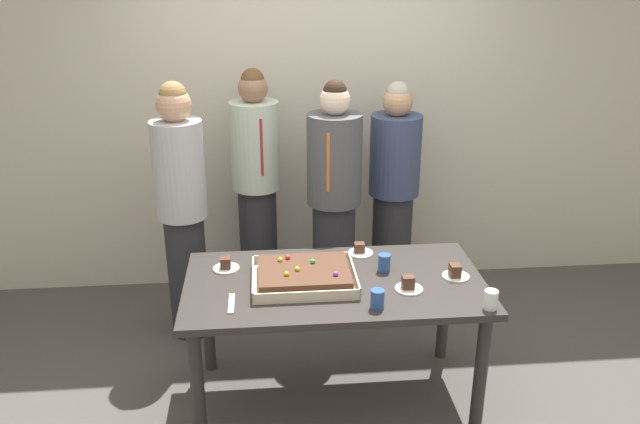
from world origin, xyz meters
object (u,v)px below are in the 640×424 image
drink_cup_middle (491,300)px  person_striped_tie_right (257,188)px  plated_slice_near_right (226,266)px  plated_slice_far_right (409,285)px  person_far_right_suit (334,203)px  person_green_shirt_behind (394,193)px  drink_cup_far_end (384,263)px  drink_cup_nearest (377,299)px  person_serving_front (182,209)px  party_table (335,296)px  plated_slice_far_left (455,273)px  sheet_cake (304,275)px  cake_server_utensil (231,303)px  plated_slice_near_left (360,251)px

drink_cup_middle → person_striped_tie_right: person_striped_tie_right is taller
plated_slice_near_right → plated_slice_far_right: 1.03m
plated_slice_near_right → person_far_right_suit: bearing=45.7°
plated_slice_near_right → person_green_shirt_behind: (1.15, 0.93, 0.06)m
plated_slice_far_right → drink_cup_far_end: size_ratio=1.50×
drink_cup_nearest → person_far_right_suit: bearing=93.9°
person_serving_front → person_far_right_suit: (1.00, 0.11, -0.03)m
party_table → plated_slice_far_left: bearing=-1.5°
drink_cup_nearest → person_far_right_suit: 1.22m
plated_slice_near_right → person_striped_tie_right: 1.00m
plated_slice_far_left → drink_cup_far_end: (-0.38, 0.12, 0.02)m
drink_cup_nearest → drink_cup_far_end: same height
plated_slice_near_right → drink_cup_nearest: (0.78, -0.51, 0.03)m
sheet_cake → plated_slice_far_left: (0.84, -0.02, -0.01)m
drink_cup_middle → person_striped_tie_right: (-1.17, 1.54, 0.09)m
plated_slice_far_right → drink_cup_middle: (0.37, -0.23, 0.02)m
plated_slice_near_right → drink_cup_nearest: bearing=-33.0°
plated_slice_far_left → drink_cup_middle: size_ratio=1.50×
cake_server_utensil → drink_cup_far_end: bearing=19.7°
plated_slice_far_left → person_serving_front: person_serving_front is taller
sheet_cake → drink_cup_far_end: bearing=11.2°
person_striped_tie_right → person_green_shirt_behind: bearing=75.4°
party_table → drink_cup_far_end: 0.34m
plated_slice_far_right → plated_slice_far_left: bearing=22.1°
plated_slice_far_right → person_striped_tie_right: person_striped_tie_right is taller
party_table → drink_cup_middle: (0.75, -0.37, 0.15)m
cake_server_utensil → plated_slice_far_left: bearing=8.7°
drink_cup_far_end → plated_slice_near_left: bearing=113.0°
plated_slice_far_right → person_serving_front: (-1.28, 0.94, 0.12)m
plated_slice_near_right → drink_cup_nearest: drink_cup_nearest is taller
drink_cup_middle → sheet_cake: bearing=157.9°
plated_slice_far_right → person_far_right_suit: bearing=105.1°
plated_slice_near_left → plated_slice_far_left: bearing=-36.4°
drink_cup_nearest → plated_slice_near_left: bearing=89.2°
drink_cup_middle → cake_server_utensil: drink_cup_middle is taller
person_serving_front → person_striped_tie_right: 0.60m
drink_cup_far_end → person_striped_tie_right: person_striped_tie_right is taller
plated_slice_far_left → person_far_right_suit: size_ratio=0.09×
person_serving_front → person_striped_tie_right: person_striped_tie_right is taller
sheet_cake → plated_slice_near_left: bearing=42.5°
plated_slice_near_left → plated_slice_far_right: plated_slice_far_right is taller
person_far_right_suit → person_green_shirt_behind: bearing=132.5°
plated_slice_near_right → drink_cup_middle: 1.46m
drink_cup_middle → cake_server_utensil: bearing=172.9°
plated_slice_near_right → person_striped_tie_right: person_striped_tie_right is taller
party_table → drink_cup_middle: drink_cup_middle is taller
drink_cup_nearest → person_serving_front: 1.55m
person_serving_front → person_green_shirt_behind: size_ratio=1.05×
cake_server_utensil → sheet_cake: bearing=28.7°
drink_cup_far_end → party_table: bearing=-161.4°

